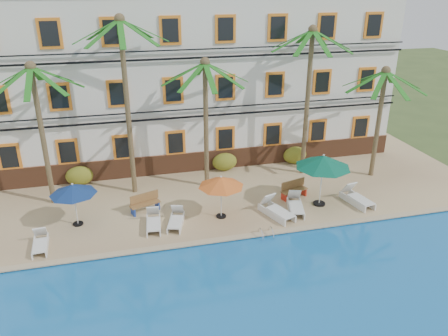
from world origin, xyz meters
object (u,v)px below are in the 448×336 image
object	(u,v)px
umbrella_green	(323,162)
bench_left	(144,203)
lounger_b	(153,222)
bench_right	(293,189)
palm_c	(206,105)
lounger_d	(276,210)
lounger_e	(295,205)
palm_d	(309,83)
umbrella_red	(221,182)
lounger_f	(357,198)
palm_e	(381,106)
lounger_c	(176,220)
pool_ladder	(266,235)
palm_a	(39,115)
lounger_a	(40,243)
umbrella_blue	(73,190)
palm_b	(126,85)

from	to	relation	value
umbrella_green	bench_left	bearing A→B (deg)	170.45
lounger_b	bench_right	world-z (taller)	bench_right
palm_c	lounger_d	xyz separation A→B (m)	(2.56, -4.18, -4.32)
lounger_e	bench_left	world-z (taller)	bench_left
palm_d	umbrella_red	distance (m)	8.02
palm_c	lounger_f	bearing A→B (deg)	-29.25
palm_e	lounger_c	distance (m)	13.01
lounger_d	lounger_f	world-z (taller)	lounger_d
palm_e	bench_right	xyz separation A→B (m)	(-5.60, -1.55, -3.75)
lounger_f	pool_ladder	distance (m)	5.86
palm_a	lounger_c	distance (m)	8.29
palm_c	lounger_c	xyz separation A→B (m)	(-2.31, -3.86, -4.37)
umbrella_red	palm_a	bearing A→B (deg)	156.04
palm_d	lounger_e	bearing A→B (deg)	-117.36
lounger_c	pool_ladder	world-z (taller)	lounger_c
palm_e	bench_left	world-z (taller)	palm_e
lounger_a	lounger_d	xyz separation A→B (m)	(10.83, 0.19, 0.06)
lounger_d	lounger_f	size ratio (longest dim) A/B	1.03
umbrella_red	umbrella_green	size ratio (longest dim) A/B	0.79
palm_e	lounger_b	xyz separation A→B (m)	(-13.11, -2.84, -3.94)
umbrella_red	palm_c	bearing A→B (deg)	88.91
umbrella_red	lounger_c	xyz separation A→B (m)	(-2.24, -0.22, -1.61)
palm_d	umbrella_blue	bearing A→B (deg)	-166.49
palm_c	umbrella_blue	world-z (taller)	palm_c
palm_d	pool_ladder	bearing A→B (deg)	-125.72
umbrella_red	bench_right	bearing A→B (deg)	14.92
palm_e	umbrella_red	bearing A→B (deg)	-164.76
palm_d	palm_e	size ratio (longest dim) A/B	1.33
palm_b	umbrella_blue	xyz separation A→B (m)	(-2.83, -2.91, -4.02)
lounger_c	pool_ladder	size ratio (longest dim) A/B	2.50
palm_d	palm_c	bearing A→B (deg)	-176.52
umbrella_green	pool_ladder	distance (m)	4.85
palm_a	lounger_d	size ratio (longest dim) A/B	3.33
umbrella_blue	umbrella_green	world-z (taller)	umbrella_green
palm_d	bench_right	bearing A→B (deg)	-121.56
palm_e	umbrella_red	size ratio (longest dim) A/B	2.91
bench_left	umbrella_green	bearing A→B (deg)	-9.55
palm_e	umbrella_red	distance (m)	10.44
palm_c	umbrella_blue	xyz separation A→B (m)	(-6.82, -2.70, -2.80)
lounger_f	lounger_c	bearing A→B (deg)	179.39
bench_left	bench_right	size ratio (longest dim) A/B	1.00
umbrella_red	lounger_f	world-z (taller)	umbrella_red
palm_a	umbrella_blue	xyz separation A→B (m)	(1.34, -2.66, -2.89)
palm_d	lounger_c	bearing A→B (deg)	-152.84
lounger_a	bench_right	xyz separation A→B (m)	(12.41, 1.86, 0.21)
bench_left	palm_b	bearing A→B (deg)	98.35
umbrella_green	lounger_f	size ratio (longest dim) A/B	1.31
lounger_e	bench_right	bearing A→B (deg)	72.28
lounger_b	lounger_c	xyz separation A→B (m)	(1.06, -0.06, -0.01)
lounger_c	umbrella_green	bearing A→B (deg)	1.79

